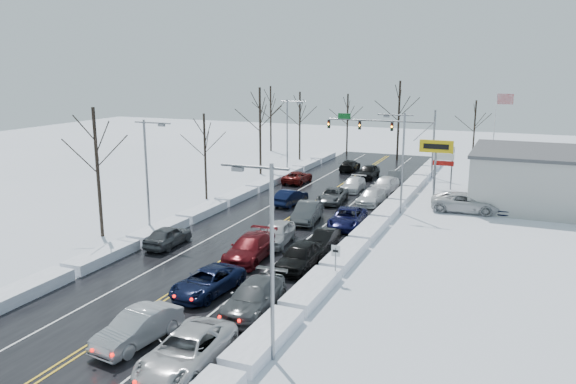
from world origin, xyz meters
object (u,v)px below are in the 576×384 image
at_px(oncoming_car_0, 290,205).
at_px(flagpole, 496,128).
at_px(traffic_signal_mast, 391,130).
at_px(tires_plus_sign, 436,151).

bearing_deg(oncoming_car_0, flagpole, -122.01).
height_order(traffic_signal_mast, oncoming_car_0, traffic_signal_mast).
height_order(traffic_signal_mast, flagpole, flagpole).
xyz_separation_m(flagpole, oncoming_car_0, (-17.05, -20.89, -5.93)).
distance_m(traffic_signal_mast, oncoming_car_0, 20.37).
bearing_deg(tires_plus_sign, flagpole, 71.56).
xyz_separation_m(tires_plus_sign, oncoming_car_0, (-12.38, -6.89, -4.99)).
distance_m(flagpole, oncoming_car_0, 27.61).
relative_size(traffic_signal_mast, oncoming_car_0, 2.94).
relative_size(tires_plus_sign, flagpole, 0.60).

